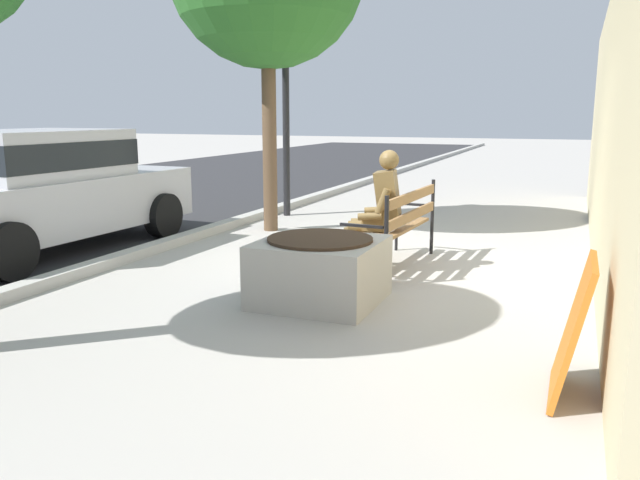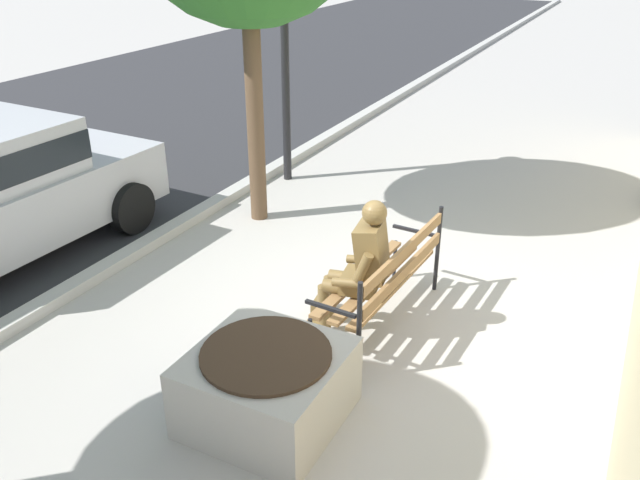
{
  "view_description": "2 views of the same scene",
  "coord_description": "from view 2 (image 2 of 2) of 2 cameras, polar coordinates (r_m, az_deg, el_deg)",
  "views": [
    {
      "loc": [
        -7.22,
        -2.1,
        1.77
      ],
      "look_at": [
        -1.75,
        0.08,
        0.6
      ],
      "focal_mm": 36.0,
      "sensor_mm": 36.0,
      "label": 1
    },
    {
      "loc": [
        -5.12,
        -2.1,
        3.51
      ],
      "look_at": [
        -0.1,
        0.47,
        0.75
      ],
      "focal_mm": 36.61,
      "sensor_mm": 36.0,
      "label": 2
    }
  ],
  "objects": [
    {
      "name": "park_bench",
      "position": [
        6.11,
        5.9,
        -3.1
      ],
      "size": [
        1.83,
        0.64,
        0.95
      ],
      "color": "olive",
      "rests_on": "ground"
    },
    {
      "name": "lamp_post",
      "position": [
        9.35,
        -3.19,
        20.17
      ],
      "size": [
        0.32,
        0.32,
        3.9
      ],
      "color": "black",
      "rests_on": "ground"
    },
    {
      "name": "curb_stone",
      "position": [
        7.94,
        -15.42,
        -0.67
      ],
      "size": [
        60.0,
        0.2,
        0.12
      ],
      "primitive_type": "cube",
      "color": "#B2AFA8",
      "rests_on": "ground"
    },
    {
      "name": "concrete_planter",
      "position": [
        5.14,
        -4.63,
        -12.58
      ],
      "size": [
        1.1,
        1.1,
        0.62
      ],
      "color": "#A8A399",
      "rests_on": "ground"
    },
    {
      "name": "ground_plane",
      "position": [
        6.55,
        4.12,
        -6.39
      ],
      "size": [
        80.0,
        80.0,
        0.0
      ],
      "primitive_type": "plane",
      "color": "#ADA8A0"
    },
    {
      "name": "bronze_statue_seated",
      "position": [
        5.93,
        3.18,
        -2.61
      ],
      "size": [
        0.6,
        0.83,
        1.37
      ],
      "color": "brown",
      "rests_on": "ground"
    }
  ]
}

